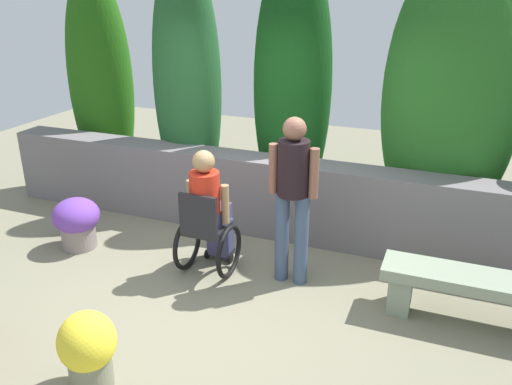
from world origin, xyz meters
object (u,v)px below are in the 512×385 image
at_px(flower_pot_purple_near, 88,349).
at_px(person_standing_companion, 293,190).
at_px(stone_bench, 474,291).
at_px(flower_pot_red_accent, 77,221).
at_px(person_in_wheelchair, 208,216).

bearing_deg(flower_pot_purple_near, person_standing_companion, 65.48).
bearing_deg(stone_bench, person_standing_companion, -179.69).
bearing_deg(person_standing_companion, flower_pot_red_accent, 174.86).
bearing_deg(flower_pot_purple_near, person_in_wheelchair, 88.23).
bearing_deg(stone_bench, flower_pot_red_accent, -175.04).
xyz_separation_m(person_standing_companion, flower_pot_purple_near, (-0.91, -1.99, -0.64)).
bearing_deg(flower_pot_red_accent, stone_bench, 1.46).
xyz_separation_m(person_standing_companion, flower_pot_red_accent, (-2.46, -0.20, -0.65)).
relative_size(stone_bench, person_in_wheelchair, 1.19).
xyz_separation_m(person_in_wheelchair, flower_pot_red_accent, (-1.61, -0.08, -0.30)).
height_order(stone_bench, flower_pot_purple_near, flower_pot_purple_near).
xyz_separation_m(flower_pot_purple_near, flower_pot_red_accent, (-1.56, 1.79, -0.01)).
xyz_separation_m(stone_bench, flower_pot_red_accent, (-4.17, -0.11, 0.01)).
bearing_deg(flower_pot_red_accent, person_standing_companion, 4.68).
distance_m(stone_bench, person_standing_companion, 1.83).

